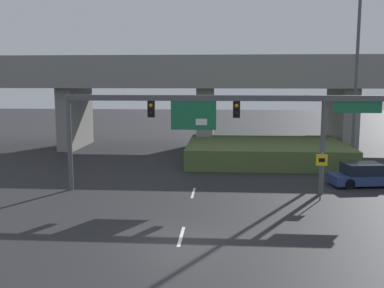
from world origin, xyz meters
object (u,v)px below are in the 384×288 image
at_px(speed_limit_sign, 321,170).
at_px(parked_sedan_near_right, 364,175).
at_px(highway_light_pole_near, 358,48).
at_px(signal_gantry, 214,113).

distance_m(speed_limit_sign, parked_sedan_near_right, 5.10).
bearing_deg(highway_light_pole_near, signal_gantry, -137.48).
relative_size(speed_limit_sign, highway_light_pole_near, 0.15).
bearing_deg(speed_limit_sign, parked_sedan_near_right, 47.45).
bearing_deg(highway_light_pole_near, speed_limit_sign, -113.13).
bearing_deg(parked_sedan_near_right, highway_light_pole_near, 70.65).
xyz_separation_m(highway_light_pole_near, parked_sedan_near_right, (-1.30, -7.28, -8.18)).
height_order(signal_gantry, speed_limit_sign, signal_gantry).
relative_size(signal_gantry, speed_limit_sign, 6.98).
relative_size(signal_gantry, highway_light_pole_near, 1.06).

